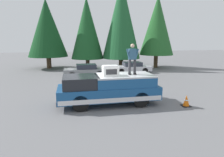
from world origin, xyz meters
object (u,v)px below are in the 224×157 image
object	(u,v)px
parked_car_grey	(86,70)
traffic_cone	(186,101)
parked_car_silver	(131,67)
compressor_unit	(110,71)
person_on_truck_bed	(132,58)
pickup_truck	(109,89)

from	to	relation	value
parked_car_grey	traffic_cone	world-z (taller)	parked_car_grey
parked_car_grey	parked_car_silver	bearing A→B (deg)	-79.49
compressor_unit	parked_car_silver	bearing A→B (deg)	-23.13
compressor_unit	parked_car_grey	xyz separation A→B (m)	(8.96, 0.71, -1.35)
person_on_truck_bed	parked_car_silver	xyz separation A→B (m)	(9.73, -2.96, -1.97)
compressor_unit	parked_car_grey	world-z (taller)	compressor_unit
parked_car_silver	traffic_cone	distance (m)	10.89
compressor_unit	parked_car_silver	xyz separation A→B (m)	(9.87, -4.22, -1.35)
traffic_cone	parked_car_silver	bearing A→B (deg)	-1.11
parked_car_silver	traffic_cone	size ratio (longest dim) A/B	6.61
compressor_unit	person_on_truck_bed	size ratio (longest dim) A/B	0.50
compressor_unit	pickup_truck	bearing A→B (deg)	18.21
parked_car_silver	person_on_truck_bed	bearing A→B (deg)	163.10
pickup_truck	parked_car_silver	xyz separation A→B (m)	(9.68, -4.28, -0.29)
pickup_truck	parked_car_grey	size ratio (longest dim) A/B	1.35
person_on_truck_bed	traffic_cone	bearing A→B (deg)	-112.87
pickup_truck	person_on_truck_bed	world-z (taller)	person_on_truck_bed
compressor_unit	traffic_cone	bearing A→B (deg)	-104.24
person_on_truck_bed	traffic_cone	size ratio (longest dim) A/B	2.73
person_on_truck_bed	parked_car_silver	size ratio (longest dim) A/B	0.41
person_on_truck_bed	traffic_cone	world-z (taller)	person_on_truck_bed
pickup_truck	traffic_cone	xyz separation A→B (m)	(-1.20, -4.07, -0.58)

